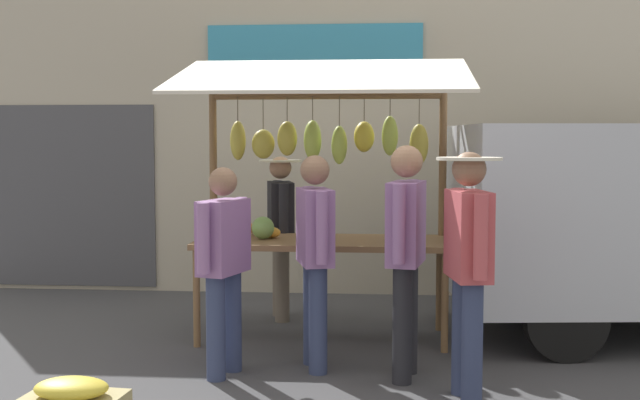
% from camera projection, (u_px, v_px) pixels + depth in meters
% --- Properties ---
extents(ground_plane, '(40.00, 40.00, 0.00)m').
position_uv_depth(ground_plane, '(323.00, 338.00, 7.18)').
color(ground_plane, '#424244').
extents(street_backdrop, '(9.00, 0.30, 3.40)m').
position_uv_depth(street_backdrop, '(333.00, 144.00, 9.24)').
color(street_backdrop, '#B2A893').
rests_on(street_backdrop, ground).
extents(market_stall, '(2.50, 1.46, 2.50)m').
position_uv_depth(market_stall, '(321.00, 162.00, 7.14)').
color(market_stall, brown).
rests_on(market_stall, ground).
extents(vendor_with_sunhat, '(0.41, 0.67, 1.59)m').
position_uv_depth(vendor_with_sunhat, '(281.00, 224.00, 7.90)').
color(vendor_with_sunhat, '#726656').
rests_on(vendor_with_sunhat, ground).
extents(shopper_with_shopping_bag, '(0.31, 0.71, 1.72)m').
position_uv_depth(shopper_with_shopping_bag, '(406.00, 243.00, 5.91)').
color(shopper_with_shopping_bag, '#232328').
rests_on(shopper_with_shopping_bag, ground).
extents(shopper_in_striped_shirt, '(0.34, 0.68, 1.64)m').
position_uv_depth(shopper_in_striped_shirt, '(315.00, 246.00, 6.16)').
color(shopper_in_striped_shirt, navy).
rests_on(shopper_in_striped_shirt, ground).
extents(shopper_with_ponytail, '(0.35, 0.65, 1.55)m').
position_uv_depth(shopper_with_ponytail, '(224.00, 257.00, 5.99)').
color(shopper_with_ponytail, navy).
rests_on(shopper_with_ponytail, ground).
extents(shopper_in_grey_tee, '(0.43, 0.70, 1.68)m').
position_uv_depth(shopper_in_grey_tee, '(468.00, 254.00, 5.40)').
color(shopper_in_grey_tee, navy).
rests_on(shopper_in_grey_tee, ground).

